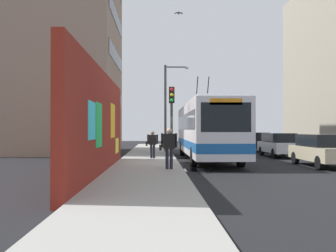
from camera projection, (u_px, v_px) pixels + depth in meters
ground_plane at (178, 164)px, 19.37m from camera, size 80.00×80.00×0.00m
sidewalk_slab at (148, 163)px, 19.32m from camera, size 48.00×3.20×0.15m
graffiti_wall at (101, 124)px, 14.81m from camera, size 13.03×0.32×4.12m
building_far_left at (56, 21)px, 29.66m from camera, size 10.47×9.65×20.97m
city_bus at (206, 129)px, 22.01m from camera, size 12.71×2.56×5.15m
parked_car_champagne at (322, 150)px, 18.25m from camera, size 4.46×1.80×1.58m
parked_car_white at (279, 144)px, 24.72m from camera, size 4.28×1.76×1.58m
parked_car_black at (256, 142)px, 30.50m from camera, size 4.20×1.81×1.58m
pedestrian_at_curb at (169, 145)px, 15.73m from camera, size 0.23×0.76×1.73m
pedestrian_midblock at (152, 142)px, 21.74m from camera, size 0.22×0.72×1.58m
traffic_light at (172, 111)px, 19.28m from camera, size 0.49×0.28×3.90m
street_lamp at (168, 102)px, 28.65m from camera, size 0.44×1.89×6.65m
flying_pigeons at (179, 13)px, 24.54m from camera, size 0.32×0.55×0.14m
curbside_puddle at (195, 170)px, 16.66m from camera, size 1.52×1.52×0.00m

